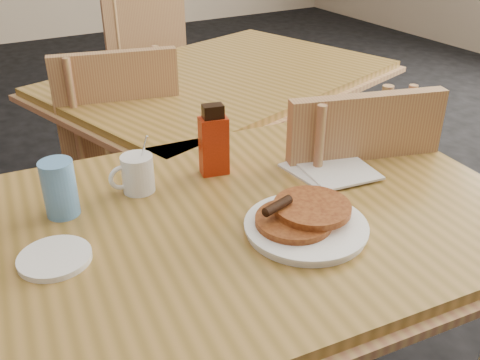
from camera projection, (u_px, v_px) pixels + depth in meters
name	position (u px, v px, depth m)	size (l,w,h in m)	color
main_table	(241.00, 228.00, 1.19)	(1.34, 0.97, 0.75)	olive
neighbor_table	(222.00, 84.00, 2.06)	(1.49, 1.22, 0.75)	olive
chair_main_far	(133.00, 165.00, 1.82)	(0.50, 0.50, 0.91)	tan
chair_neighbor_far	(156.00, 75.00, 2.71)	(0.44, 0.44, 0.91)	tan
chair_neighbor_near	(333.00, 205.00, 1.58)	(0.52, 0.52, 0.92)	tan
pancake_plate	(305.00, 222.00, 1.10)	(0.26, 0.26, 0.07)	white
coffee_mug	(137.00, 173.00, 1.23)	(0.11, 0.07, 0.14)	white
syrup_bottle	(214.00, 142.00, 1.29)	(0.07, 0.06, 0.18)	maroon
napkin_stack	(331.00, 169.00, 1.33)	(0.20, 0.21, 0.01)	white
blue_tumbler	(60.00, 188.00, 1.13)	(0.07, 0.07, 0.13)	#5992D0
side_saucer	(55.00, 258.00, 1.01)	(0.14, 0.14, 0.01)	white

